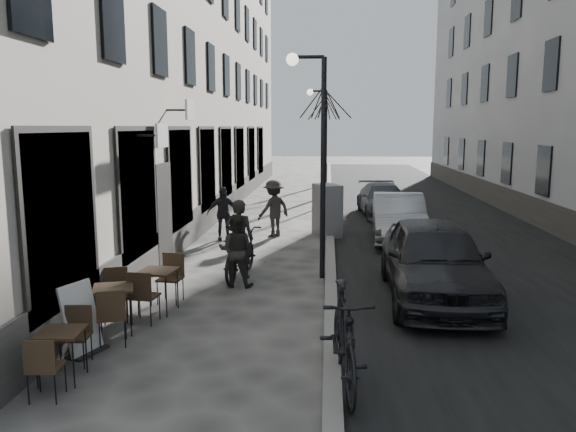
# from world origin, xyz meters

# --- Properties ---
(ground) EXTENTS (120.00, 120.00, 0.00)m
(ground) POSITION_xyz_m (0.00, 0.00, 0.00)
(ground) COLOR #3D3A38
(ground) RESTS_ON ground
(road) EXTENTS (7.30, 60.00, 0.00)m
(road) POSITION_xyz_m (3.85, 16.00, 0.00)
(road) COLOR black
(road) RESTS_ON ground
(kerb) EXTENTS (0.25, 60.00, 0.12)m
(kerb) POSITION_xyz_m (0.20, 16.00, 0.06)
(kerb) COLOR slate
(kerb) RESTS_ON ground
(building_left) EXTENTS (4.00, 35.00, 16.00)m
(building_left) POSITION_xyz_m (-6.00, 16.50, 8.00)
(building_left) COLOR #ADA291
(building_left) RESTS_ON ground
(building_right) EXTENTS (4.00, 35.00, 16.00)m
(building_right) POSITION_xyz_m (9.50, 16.50, 8.00)
(building_right) COLOR gray
(building_right) RESTS_ON ground
(streetlamp_near) EXTENTS (0.90, 0.28, 5.09)m
(streetlamp_near) POSITION_xyz_m (-0.17, 6.00, 3.16)
(streetlamp_near) COLOR black
(streetlamp_near) RESTS_ON ground
(streetlamp_far) EXTENTS (0.90, 0.28, 5.09)m
(streetlamp_far) POSITION_xyz_m (-0.17, 18.00, 3.16)
(streetlamp_far) COLOR black
(streetlamp_far) RESTS_ON ground
(tree_near) EXTENTS (2.40, 2.40, 5.70)m
(tree_near) POSITION_xyz_m (-0.10, 21.00, 4.66)
(tree_near) COLOR black
(tree_near) RESTS_ON ground
(tree_far) EXTENTS (2.40, 2.40, 5.70)m
(tree_far) POSITION_xyz_m (-0.10, 27.00, 4.66)
(tree_far) COLOR black
(tree_far) RESTS_ON ground
(bistro_set_a) EXTENTS (0.64, 1.47, 0.85)m
(bistro_set_a) POSITION_xyz_m (-3.53, 0.37, 0.44)
(bistro_set_a) COLOR black
(bistro_set_a) RESTS_ON ground
(bistro_set_b) EXTENTS (0.93, 1.67, 0.95)m
(bistro_set_b) POSITION_xyz_m (-3.50, 2.22, 0.49)
(bistro_set_b) COLOR black
(bistro_set_b) RESTS_ON ground
(bistro_set_c) EXTENTS (0.74, 1.67, 0.97)m
(bistro_set_c) POSITION_xyz_m (-3.08, 3.34, 0.50)
(bistro_set_c) COLOR black
(bistro_set_c) RESTS_ON ground
(sign_board) EXTENTS (0.58, 0.72, 1.12)m
(sign_board) POSITION_xyz_m (-3.66, 1.31, 0.45)
(sign_board) COLOR black
(sign_board) RESTS_ON ground
(utility_cabinet) EXTENTS (1.00, 1.26, 1.67)m
(utility_cabinet) POSITION_xyz_m (0.10, 11.06, 0.83)
(utility_cabinet) COLOR slate
(utility_cabinet) RESTS_ON ground
(bicycle) EXTENTS (1.03, 2.22, 1.13)m
(bicycle) POSITION_xyz_m (-1.92, 5.89, 0.56)
(bicycle) COLOR black
(bicycle) RESTS_ON ground
(cyclist_rider) EXTENTS (0.72, 0.53, 1.84)m
(cyclist_rider) POSITION_xyz_m (-1.92, 5.89, 0.92)
(cyclist_rider) COLOR black
(cyclist_rider) RESTS_ON ground
(pedestrian_near) EXTENTS (0.83, 0.67, 1.61)m
(pedestrian_near) POSITION_xyz_m (-1.89, 5.17, 0.81)
(pedestrian_near) COLOR black
(pedestrian_near) RESTS_ON ground
(pedestrian_mid) EXTENTS (1.32, 1.30, 1.82)m
(pedestrian_mid) POSITION_xyz_m (-1.60, 10.90, 0.91)
(pedestrian_mid) COLOR #282623
(pedestrian_mid) RESTS_ON ground
(pedestrian_far) EXTENTS (1.04, 0.61, 1.66)m
(pedestrian_far) POSITION_xyz_m (-3.12, 10.24, 0.83)
(pedestrian_far) COLOR black
(pedestrian_far) RESTS_ON ground
(car_near) EXTENTS (2.05, 4.86, 1.64)m
(car_near) POSITION_xyz_m (2.28, 4.53, 0.82)
(car_near) COLOR black
(car_near) RESTS_ON ground
(car_mid) EXTENTS (1.75, 4.41, 1.43)m
(car_mid) POSITION_xyz_m (2.30, 10.54, 0.71)
(car_mid) COLOR gray
(car_mid) RESTS_ON ground
(car_far) EXTENTS (2.03, 4.42, 1.25)m
(car_far) POSITION_xyz_m (2.30, 15.37, 0.63)
(car_far) COLOR #383A42
(car_far) RESTS_ON ground
(moped) EXTENTS (0.84, 2.33, 1.37)m
(moped) POSITION_xyz_m (0.35, 0.48, 0.69)
(moped) COLOR black
(moped) RESTS_ON ground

